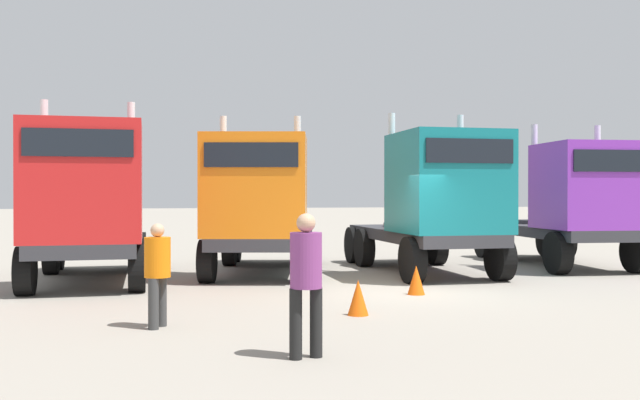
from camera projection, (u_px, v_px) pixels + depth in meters
name	position (u px, v px, depth m)	size (l,w,h in m)	color
ground	(401.00, 292.00, 15.02)	(200.00, 200.00, 0.00)	gray
semi_truck_red	(87.00, 204.00, 15.80)	(2.55, 6.38, 4.20)	#333338
semi_truck_orange	(259.00, 206.00, 17.73)	(3.95, 6.79, 4.06)	#333338
semi_truck_teal	(437.00, 202.00, 17.89)	(2.67, 6.45, 4.16)	#333338
semi_truck_purple	(574.00, 205.00, 19.66)	(3.11, 6.52, 4.02)	#333338
visitor_in_hivis	(157.00, 268.00, 10.92)	(0.54, 0.54, 1.60)	#383838
visitor_with_camera	(306.00, 274.00, 8.88)	(0.48, 0.48, 1.81)	black
traffic_cone_near	(358.00, 297.00, 12.07)	(0.36, 0.36, 0.60)	#F2590C
traffic_cone_mid	(416.00, 280.00, 14.59)	(0.36, 0.36, 0.60)	#F2590C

